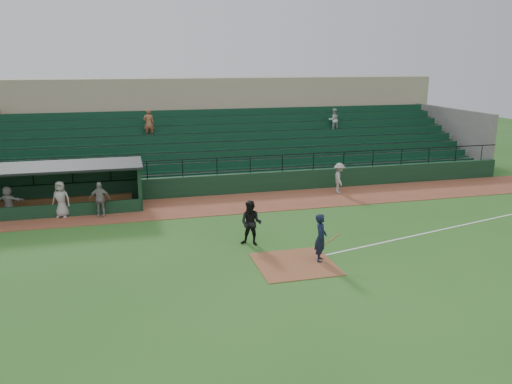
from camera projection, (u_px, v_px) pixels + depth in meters
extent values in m
plane|color=#28591D|center=(287.00, 255.00, 20.65)|extent=(90.00, 90.00, 0.00)
cube|color=brown|center=(242.00, 203.00, 28.14)|extent=(40.00, 4.00, 0.03)
cube|color=brown|center=(295.00, 264.00, 19.71)|extent=(3.00, 3.00, 0.03)
cube|color=white|center=(441.00, 230.00, 23.73)|extent=(17.49, 4.44, 0.01)
cube|color=black|center=(234.00, 184.00, 30.05)|extent=(36.00, 0.35, 1.20)
cylinder|color=black|center=(234.00, 157.00, 29.65)|extent=(36.00, 0.06, 0.06)
cube|color=slate|center=(218.00, 150.00, 34.34)|extent=(36.00, 9.00, 3.60)
cube|color=#0E3420|center=(220.00, 145.00, 33.76)|extent=(34.56, 8.00, 4.05)
cube|color=slate|center=(450.00, 136.00, 38.71)|extent=(0.35, 9.50, 4.20)
cube|color=gray|center=(203.00, 119.00, 40.07)|extent=(38.00, 3.00, 6.40)
cube|color=slate|center=(207.00, 115.00, 38.07)|extent=(36.00, 2.00, 0.20)
imported|color=#BCBCBC|center=(334.00, 120.00, 36.78)|extent=(0.79, 0.62, 1.63)
imported|color=#9A5638|center=(149.00, 123.00, 33.52)|extent=(0.70, 0.46, 1.91)
cube|color=black|center=(59.00, 184.00, 27.71)|extent=(8.50, 0.20, 2.30)
cube|color=black|center=(139.00, 185.00, 27.54)|extent=(0.20, 2.60, 2.30)
cube|color=black|center=(54.00, 167.00, 26.19)|extent=(8.90, 3.20, 0.12)
cube|color=olive|center=(60.00, 201.00, 27.57)|extent=(7.65, 0.40, 0.50)
cube|color=black|center=(55.00, 211.00, 25.43)|extent=(8.50, 0.12, 0.70)
imported|color=black|center=(321.00, 238.00, 19.78)|extent=(0.71, 0.84, 1.94)
cylinder|color=olive|center=(332.00, 239.00, 19.70)|extent=(0.79, 0.34, 0.35)
imported|color=black|center=(251.00, 223.00, 21.56)|extent=(1.19, 1.12, 1.95)
imported|color=#9C9792|center=(339.00, 178.00, 30.00)|extent=(0.95, 1.30, 1.81)
imported|color=gray|center=(100.00, 199.00, 25.50)|extent=(1.07, 0.51, 1.78)
imported|color=#A09B96|center=(61.00, 199.00, 25.37)|extent=(1.03, 0.81, 1.85)
imported|color=#A6A19B|center=(8.00, 201.00, 25.45)|extent=(1.54, 0.89, 1.58)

